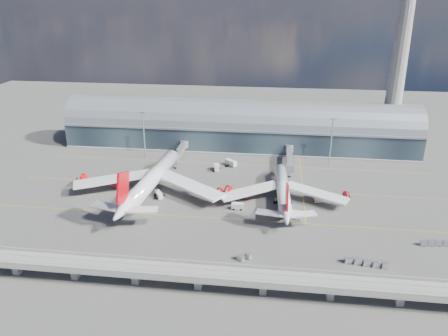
# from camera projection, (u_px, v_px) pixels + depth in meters

# --- Properties ---
(ground) EXTENTS (500.00, 500.00, 0.00)m
(ground) POSITION_uv_depth(u_px,v_px,m) (222.00, 207.00, 185.99)
(ground) COLOR #474744
(ground) RESTS_ON ground
(taxi_lines) EXTENTS (200.00, 80.12, 0.01)m
(taxi_lines) POSITION_uv_depth(u_px,v_px,m) (228.00, 186.00, 206.28)
(taxi_lines) COLOR gold
(taxi_lines) RESTS_ON ground
(terminal) EXTENTS (200.00, 30.00, 28.00)m
(terminal) POSITION_uv_depth(u_px,v_px,m) (239.00, 128.00, 253.30)
(terminal) COLOR #1E2932
(terminal) RESTS_ON ground
(control_tower) EXTENTS (19.00, 19.00, 103.00)m
(control_tower) POSITION_uv_depth(u_px,v_px,m) (400.00, 59.00, 232.72)
(control_tower) COLOR gray
(control_tower) RESTS_ON ground
(guideway) EXTENTS (220.00, 8.50, 7.20)m
(guideway) POSITION_uv_depth(u_px,v_px,m) (198.00, 274.00, 133.49)
(guideway) COLOR gray
(guideway) RESTS_ON ground
(floodlight_mast_left) EXTENTS (3.00, 0.70, 25.70)m
(floodlight_mast_left) POSITION_uv_depth(u_px,v_px,m) (144.00, 133.00, 237.17)
(floodlight_mast_left) COLOR gray
(floodlight_mast_left) RESTS_ON ground
(floodlight_mast_right) EXTENTS (3.00, 0.70, 25.70)m
(floodlight_mast_right) POSITION_uv_depth(u_px,v_px,m) (331.00, 141.00, 225.49)
(floodlight_mast_right) COLOR gray
(floodlight_mast_right) RESTS_ON ground
(airliner_left) EXTENTS (73.41, 77.15, 23.50)m
(airliner_left) POSITION_uv_depth(u_px,v_px,m) (150.00, 181.00, 195.25)
(airliner_left) COLOR white
(airliner_left) RESTS_ON ground
(airliner_right) EXTENTS (58.50, 61.14, 19.40)m
(airliner_right) POSITION_uv_depth(u_px,v_px,m) (283.00, 191.00, 189.13)
(airliner_right) COLOR white
(airliner_right) RESTS_ON ground
(jet_bridge_left) EXTENTS (4.40, 28.00, 7.25)m
(jet_bridge_left) POSITION_uv_depth(u_px,v_px,m) (180.00, 151.00, 236.27)
(jet_bridge_left) COLOR gray
(jet_bridge_left) RESTS_ON ground
(jet_bridge_right) EXTENTS (4.40, 32.00, 7.25)m
(jet_bridge_right) POSITION_uv_depth(u_px,v_px,m) (290.00, 157.00, 227.63)
(jet_bridge_right) COLOR gray
(jet_bridge_right) RESTS_ON ground
(service_truck_0) EXTENTS (4.88, 6.19, 2.51)m
(service_truck_0) POSITION_uv_depth(u_px,v_px,m) (159.00, 195.00, 194.20)
(service_truck_0) COLOR silver
(service_truck_0) RESTS_ON ground
(service_truck_1) EXTENTS (4.89, 2.45, 2.84)m
(service_truck_1) POSITION_uv_depth(u_px,v_px,m) (237.00, 206.00, 183.67)
(service_truck_1) COLOR silver
(service_truck_1) RESTS_ON ground
(service_truck_2) EXTENTS (9.21, 3.84, 3.24)m
(service_truck_2) POSITION_uv_depth(u_px,v_px,m) (290.00, 214.00, 176.61)
(service_truck_2) COLOR silver
(service_truck_2) RESTS_ON ground
(service_truck_3) EXTENTS (3.09, 6.81, 3.22)m
(service_truck_3) POSITION_uv_depth(u_px,v_px,m) (317.00, 197.00, 191.65)
(service_truck_3) COLOR silver
(service_truck_3) RESTS_ON ground
(service_truck_4) EXTENTS (3.58, 5.79, 3.13)m
(service_truck_4) POSITION_uv_depth(u_px,v_px,m) (217.00, 168.00, 223.18)
(service_truck_4) COLOR silver
(service_truck_4) RESTS_ON ground
(service_truck_5) EXTENTS (6.69, 6.21, 3.20)m
(service_truck_5) POSITION_uv_depth(u_px,v_px,m) (231.00, 163.00, 229.10)
(service_truck_5) COLOR silver
(service_truck_5) RESTS_ON ground
(cargo_train_0) EXTENTS (5.62, 4.11, 1.85)m
(cargo_train_0) POSITION_uv_depth(u_px,v_px,m) (244.00, 257.00, 149.69)
(cargo_train_0) COLOR gray
(cargo_train_0) RESTS_ON ground
(cargo_train_1) EXTENTS (14.73, 3.74, 1.94)m
(cargo_train_1) POSITION_uv_depth(u_px,v_px,m) (366.00, 263.00, 146.42)
(cargo_train_1) COLOR gray
(cargo_train_1) RESTS_ON ground
(cargo_train_2) EXTENTS (10.88, 2.89, 1.79)m
(cargo_train_2) POSITION_uv_depth(u_px,v_px,m) (435.00, 243.00, 157.71)
(cargo_train_2) COLOR gray
(cargo_train_2) RESTS_ON ground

